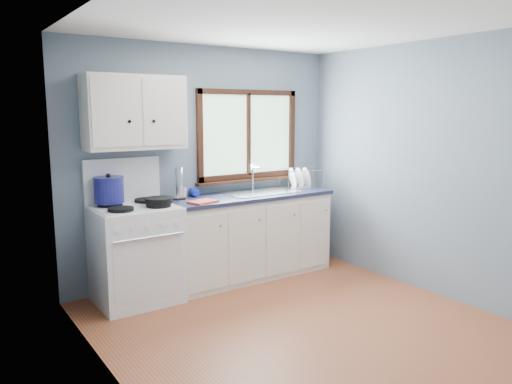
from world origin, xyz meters
TOP-DOWN VIEW (x-y plane):
  - floor at (0.00, 0.00)m, footprint 3.20×3.60m
  - ceiling at (0.00, 0.00)m, footprint 3.20×3.60m
  - wall_back at (0.00, 1.81)m, footprint 3.20×0.02m
  - wall_left at (-1.61, 0.00)m, footprint 0.02×3.60m
  - wall_right at (1.61, 0.00)m, footprint 0.02×3.60m
  - gas_range at (-0.95, 1.47)m, footprint 0.76×0.69m
  - base_cabinets at (0.36, 1.49)m, footprint 1.85×0.60m
  - countertop at (0.36, 1.49)m, footprint 1.89×0.64m
  - sink at (0.54, 1.49)m, footprint 0.84×0.46m
  - window at (0.54, 1.77)m, footprint 1.36×0.10m
  - upper_cabinets at (-0.85, 1.63)m, footprint 0.95×0.35m
  - skillet at (-0.76, 1.33)m, footprint 0.41×0.31m
  - stockpot at (-1.14, 1.61)m, footprint 0.37×0.37m
  - utensil_crock at (-0.40, 1.60)m, footprint 0.12×0.12m
  - thermos at (-0.44, 1.57)m, footprint 0.08×0.08m
  - soap_bottle at (-0.21, 1.62)m, footprint 0.10×0.10m
  - dish_towel at (-0.30, 1.31)m, footprint 0.30×0.25m
  - dish_rack at (1.12, 1.55)m, footprint 0.54×0.47m

SIDE VIEW (x-z plane):
  - floor at x=0.00m, z-range -0.02..0.00m
  - base_cabinets at x=0.36m, z-range -0.03..0.85m
  - gas_range at x=-0.95m, z-range -0.19..1.17m
  - sink at x=0.54m, z-range 0.64..1.08m
  - countertop at x=0.36m, z-range 0.88..0.92m
  - dish_towel at x=-0.30m, z-range 0.92..0.94m
  - dish_rack at x=1.12m, z-range 0.86..1.10m
  - skillet at x=-0.76m, z-range 0.96..1.01m
  - utensil_crock at x=-0.40m, z-range 0.82..1.16m
  - soap_bottle at x=-0.21m, z-range 0.92..1.15m
  - stockpot at x=-1.14m, z-range 0.95..1.22m
  - thermos at x=-0.44m, z-range 0.92..1.26m
  - wall_back at x=0.00m, z-range 0.00..2.50m
  - wall_left at x=-1.61m, z-range 0.00..2.50m
  - wall_right at x=1.61m, z-range 0.00..2.50m
  - window at x=0.54m, z-range 0.96..1.99m
  - upper_cabinets at x=-0.85m, z-range 1.45..2.15m
  - ceiling at x=0.00m, z-range 2.50..2.52m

